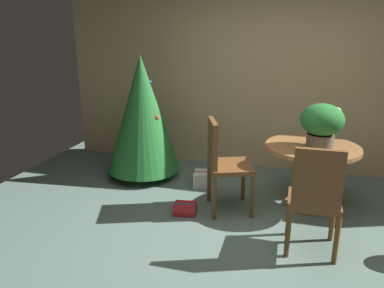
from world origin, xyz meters
name	(u,v)px	position (x,y,z in m)	size (l,w,h in m)	color
ground_plane	(255,250)	(0.00, 0.00, 0.00)	(6.60, 6.60, 0.00)	slate
back_wall_panel	(278,75)	(0.00, 2.20, 1.30)	(6.00, 0.10, 2.60)	tan
round_dining_table	(311,163)	(0.46, 1.02, 0.51)	(0.99, 0.99, 0.70)	#9E6B3D
flower_vase	(322,123)	(0.52, 0.98, 0.97)	(0.44, 0.44, 0.46)	#665B51
wooden_chair_left	(223,160)	(-0.44, 0.70, 0.57)	(0.57, 0.60, 1.00)	brown
wooden_chair_near	(315,196)	(0.46, 0.08, 0.54)	(0.43, 0.42, 0.99)	brown
holiday_tree	(142,114)	(-1.63, 1.38, 0.85)	(0.94, 0.94, 1.60)	brown
gift_box_red	(185,209)	(-0.80, 0.49, 0.05)	(0.26, 0.21, 0.11)	red
gift_box_cream	(202,179)	(-0.81, 1.27, 0.09)	(0.22, 0.28, 0.18)	silver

